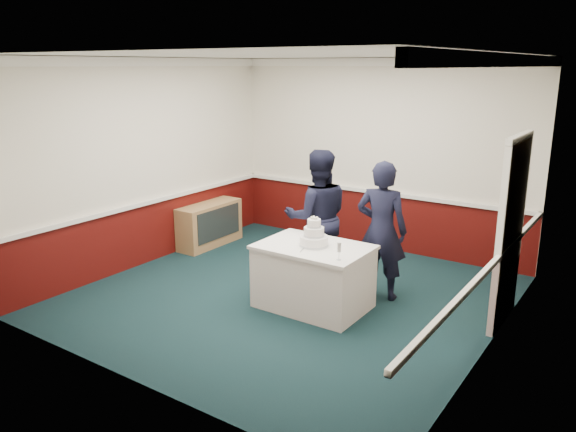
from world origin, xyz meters
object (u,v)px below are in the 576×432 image
Objects in this scene: person_woman at (381,230)px; cake_knife at (303,249)px; champagne_flute at (339,248)px; sideboard at (210,224)px; cake_table at (313,276)px; person_man at (317,217)px; wedding_cake at (314,237)px.

cake_knife is at bearing 49.52° from person_woman.
champagne_flute is at bearing -25.67° from cake_knife.
cake_table is (2.71, -1.14, 0.05)m from sideboard.
cake_knife is at bearing 171.42° from champagne_flute.
cake_table is 0.72× the size of person_man.
person_man is (-0.40, 0.74, 0.51)m from cake_table.
champagne_flute is at bearing 78.42° from person_woman.
sideboard is 5.85× the size of champagne_flute.
champagne_flute is 1.36m from person_man.
cake_knife is at bearing -26.56° from sideboard.
sideboard is at bearing 156.14° from champagne_flute.
sideboard is 0.91× the size of cake_table.
wedding_cake reaches higher than cake_table.
sideboard is 2.94m from cake_table.
wedding_cake is 1.78× the size of champagne_flute.
person_woman is (0.93, 0.01, -0.03)m from person_man.
champagne_flute is (0.50, -0.28, 0.03)m from wedding_cake.
person_man reaches higher than cake_knife.
sideboard is at bearing 136.35° from cake_knife.
wedding_cake is at bearing 44.75° from person_woman.
sideboard is at bearing 157.19° from wedding_cake.
person_man is 1.03× the size of person_woman.
sideboard is 2.99m from wedding_cake.
person_man is at bearing -9.35° from person_woman.
person_woman is (3.24, -0.39, 0.54)m from sideboard.
wedding_cake is 0.20× the size of person_man.
person_woman is (0.03, 1.03, -0.04)m from champagne_flute.
champagne_flute is 1.03m from person_woman.
person_woman is (0.53, 0.75, -0.01)m from wedding_cake.
wedding_cake is 0.84m from person_man.
cake_table is at bearing 150.75° from champagne_flute.
person_woman is at bearing 42.20° from cake_knife.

